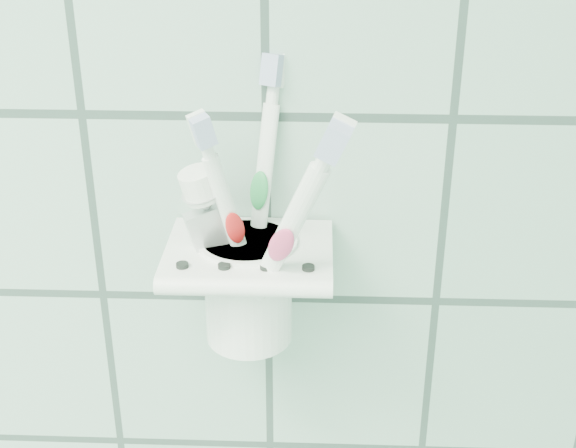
{
  "coord_description": "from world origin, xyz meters",
  "views": [
    {
      "loc": [
        0.72,
        0.64,
        1.59
      ],
      "look_at": [
        0.7,
        1.1,
        1.37
      ],
      "focal_mm": 50.0,
      "sensor_mm": 36.0,
      "label": 1
    }
  ],
  "objects_px": {
    "toothbrush_blue": "(245,200)",
    "toothbrush_orange": "(231,202)",
    "cup": "(248,284)",
    "toothbrush_pink": "(262,210)",
    "toothpaste_tube": "(242,231)",
    "holder_bracket": "(249,256)"
  },
  "relations": [
    {
      "from": "toothbrush_orange",
      "to": "toothbrush_blue",
      "type": "bearing_deg",
      "value": 77.31
    },
    {
      "from": "toothbrush_pink",
      "to": "toothbrush_orange",
      "type": "distance_m",
      "value": 0.03
    },
    {
      "from": "cup",
      "to": "toothbrush_pink",
      "type": "bearing_deg",
      "value": 38.94
    },
    {
      "from": "toothbrush_blue",
      "to": "toothpaste_tube",
      "type": "bearing_deg",
      "value": -137.79
    },
    {
      "from": "toothpaste_tube",
      "to": "cup",
      "type": "bearing_deg",
      "value": -76.08
    },
    {
      "from": "toothbrush_orange",
      "to": "toothbrush_pink",
      "type": "bearing_deg",
      "value": 56.15
    },
    {
      "from": "toothbrush_orange",
      "to": "toothpaste_tube",
      "type": "relative_size",
      "value": 1.48
    },
    {
      "from": "toothbrush_pink",
      "to": "toothpaste_tube",
      "type": "distance_m",
      "value": 0.02
    },
    {
      "from": "toothbrush_pink",
      "to": "toothbrush_blue",
      "type": "distance_m",
      "value": 0.01
    },
    {
      "from": "cup",
      "to": "toothbrush_blue",
      "type": "relative_size",
      "value": 0.41
    },
    {
      "from": "holder_bracket",
      "to": "toothbrush_pink",
      "type": "distance_m",
      "value": 0.03
    },
    {
      "from": "toothpaste_tube",
      "to": "toothbrush_blue",
      "type": "bearing_deg",
      "value": -5.17
    },
    {
      "from": "holder_bracket",
      "to": "toothbrush_blue",
      "type": "bearing_deg",
      "value": 105.69
    },
    {
      "from": "toothpaste_tube",
      "to": "toothbrush_orange",
      "type": "bearing_deg",
      "value": -126.97
    },
    {
      "from": "cup",
      "to": "toothbrush_blue",
      "type": "height_order",
      "value": "toothbrush_blue"
    },
    {
      "from": "toothbrush_orange",
      "to": "toothpaste_tube",
      "type": "xyz_separation_m",
      "value": [
        0.0,
        0.02,
        -0.03
      ]
    },
    {
      "from": "toothbrush_blue",
      "to": "toothbrush_orange",
      "type": "bearing_deg",
      "value": -87.61
    },
    {
      "from": "cup",
      "to": "toothbrush_blue",
      "type": "bearing_deg",
      "value": 99.77
    },
    {
      "from": "toothbrush_orange",
      "to": "toothpaste_tube",
      "type": "height_order",
      "value": "toothbrush_orange"
    },
    {
      "from": "toothbrush_pink",
      "to": "toothbrush_orange",
      "type": "relative_size",
      "value": 0.87
    },
    {
      "from": "cup",
      "to": "toothbrush_orange",
      "type": "relative_size",
      "value": 0.39
    },
    {
      "from": "toothbrush_blue",
      "to": "toothbrush_orange",
      "type": "distance_m",
      "value": 0.02
    }
  ]
}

